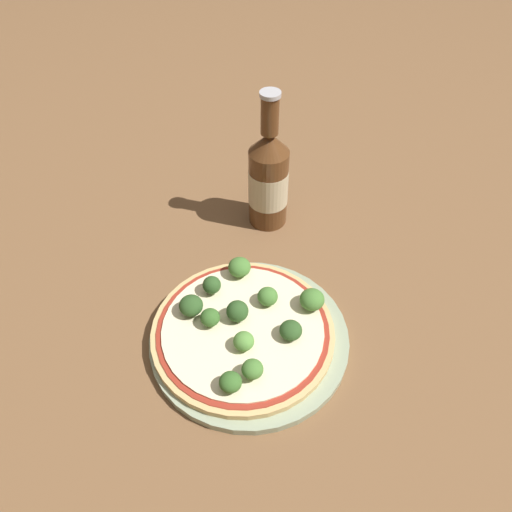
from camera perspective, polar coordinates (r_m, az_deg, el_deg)
name	(u,v)px	position (r m, az deg, el deg)	size (l,w,h in m)	color
ground_plane	(243,329)	(0.69, -1.54, -8.37)	(3.00, 3.00, 0.00)	brown
plate	(249,338)	(0.67, -0.77, -9.32)	(0.26, 0.26, 0.01)	#93A384
pizza	(246,331)	(0.66, -1.12, -8.55)	(0.24, 0.24, 0.01)	tan
broccoli_floret_0	(312,300)	(0.67, 6.42, -4.97)	(0.03, 0.03, 0.03)	#89A866
broccoli_floret_1	(243,267)	(0.70, -1.55, -1.26)	(0.03, 0.03, 0.03)	#89A866
broccoli_floret_2	(252,369)	(0.60, -0.41, -12.81)	(0.03, 0.03, 0.03)	#89A866
broccoli_floret_3	(230,382)	(0.60, -2.93, -14.20)	(0.03, 0.03, 0.02)	#89A866
broccoli_floret_4	(210,317)	(0.65, -5.26, -7.01)	(0.03, 0.03, 0.02)	#89A866
broccoli_floret_5	(242,341)	(0.63, -1.57, -9.72)	(0.03, 0.03, 0.02)	#89A866
broccoli_floret_6	(237,309)	(0.66, -2.15, -6.09)	(0.03, 0.03, 0.03)	#89A866
broccoli_floret_7	(268,296)	(0.67, 1.34, -4.65)	(0.03, 0.03, 0.02)	#89A866
broccoli_floret_8	(212,285)	(0.68, -5.08, -3.32)	(0.03, 0.03, 0.03)	#89A866
broccoli_floret_9	(291,330)	(0.64, 4.00, -8.47)	(0.03, 0.03, 0.02)	#89A866
broccoli_floret_10	(191,306)	(0.66, -7.43, -5.63)	(0.03, 0.03, 0.03)	#89A866
beer_bottle	(268,178)	(0.78, 1.43, 8.87)	(0.06, 0.06, 0.23)	#563319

